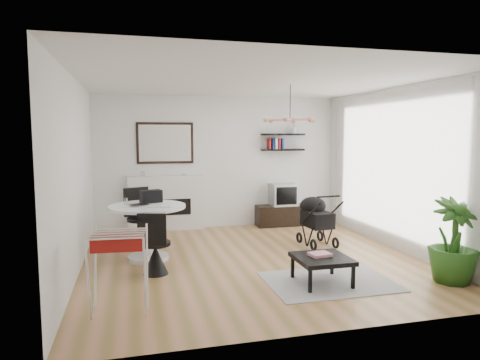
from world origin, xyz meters
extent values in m
plane|color=olive|center=(0.00, 0.00, 0.00)|extent=(5.00, 5.00, 0.00)
plane|color=white|center=(0.00, 0.00, 2.70)|extent=(5.00, 5.00, 0.00)
plane|color=white|center=(0.00, 2.50, 1.35)|extent=(5.00, 0.00, 5.00)
plane|color=white|center=(-2.50, 0.00, 1.35)|extent=(0.00, 5.00, 5.00)
plane|color=white|center=(2.50, 0.00, 1.35)|extent=(0.00, 5.00, 5.00)
cube|color=white|center=(2.40, 0.20, 1.35)|extent=(0.04, 3.60, 2.60)
cube|color=white|center=(-1.10, 2.42, 0.55)|extent=(1.50, 0.15, 1.10)
cube|color=black|center=(-1.10, 2.36, 0.48)|extent=(0.95, 0.06, 0.32)
cube|color=black|center=(-1.10, 2.48, 1.75)|extent=(1.12, 0.03, 0.82)
cube|color=white|center=(-1.10, 2.46, 1.75)|extent=(1.02, 0.01, 0.72)
cube|color=black|center=(1.33, 2.37, 1.60)|extent=(0.90, 0.25, 0.04)
cube|color=black|center=(1.33, 2.37, 1.92)|extent=(0.90, 0.25, 0.04)
cube|color=black|center=(1.33, 2.29, 0.22)|extent=(1.15, 0.40, 0.43)
cube|color=#A8A8AA|center=(1.32, 2.29, 0.66)|extent=(0.53, 0.46, 0.46)
cube|color=black|center=(1.32, 2.06, 0.66)|extent=(0.45, 0.01, 0.37)
cylinder|color=white|center=(-1.54, 0.43, 0.03)|extent=(0.62, 0.62, 0.07)
cylinder|color=white|center=(-1.54, 0.43, 0.43)|extent=(0.16, 0.16, 0.73)
cylinder|color=white|center=(-1.54, 0.43, 0.82)|extent=(1.16, 1.16, 0.04)
imported|color=black|center=(-1.62, 0.39, 0.86)|extent=(0.42, 0.40, 0.03)
cube|color=black|center=(-1.47, 0.70, 0.94)|extent=(0.37, 0.28, 0.19)
cube|color=silver|center=(-1.37, 0.27, 0.85)|extent=(0.35, 0.31, 0.01)
cylinder|color=white|center=(-1.86, 0.63, 0.89)|extent=(0.06, 0.06, 0.09)
cylinder|color=black|center=(-1.62, 1.16, 0.49)|extent=(0.48, 0.48, 0.05)
cone|color=black|center=(-1.62, 1.16, 0.23)|extent=(0.39, 0.39, 0.46)
cube|color=black|center=(-1.70, 1.37, 0.77)|extent=(0.42, 0.20, 0.49)
cylinder|color=black|center=(-1.47, -0.30, 0.43)|extent=(0.42, 0.42, 0.05)
cone|color=black|center=(-1.47, -0.30, 0.20)|extent=(0.34, 0.34, 0.40)
cube|color=black|center=(-1.52, -0.49, 0.67)|extent=(0.38, 0.13, 0.43)
cube|color=maroon|center=(-1.91, -1.54, 0.79)|extent=(0.54, 0.34, 0.14)
cube|color=black|center=(1.34, 0.59, 0.46)|extent=(0.42, 0.60, 0.27)
ellipsoid|color=black|center=(1.33, 0.77, 0.67)|extent=(0.46, 0.46, 0.32)
cylinder|color=black|center=(1.36, 0.23, 0.90)|extent=(0.42, 0.06, 0.03)
torus|color=black|center=(1.11, 0.85, 0.09)|extent=(0.06, 0.20, 0.20)
torus|color=black|center=(1.53, 0.88, 0.09)|extent=(0.06, 0.20, 0.20)
torus|color=black|center=(1.15, 0.31, 0.09)|extent=(0.06, 0.20, 0.20)
torus|color=black|center=(1.57, 0.34, 0.09)|extent=(0.06, 0.20, 0.20)
cube|color=#ADADAD|center=(0.70, -1.19, 0.01)|extent=(1.62, 1.17, 0.01)
cube|color=black|center=(0.58, -1.21, 0.33)|extent=(0.67, 0.67, 0.06)
cube|color=black|center=(0.29, -1.50, 0.15)|extent=(0.04, 0.04, 0.29)
cube|color=black|center=(0.87, -1.50, 0.15)|extent=(0.04, 0.04, 0.29)
cube|color=black|center=(0.29, -0.93, 0.15)|extent=(0.04, 0.04, 0.29)
cube|color=black|center=(0.87, -0.93, 0.15)|extent=(0.04, 0.04, 0.29)
cube|color=#DA364B|center=(0.57, -1.18, 0.38)|extent=(0.29, 0.24, 0.04)
imported|color=#285A19|center=(2.25, -1.57, 0.55)|extent=(0.67, 0.67, 1.10)
camera|label=1|loc=(-1.75, -6.13, 1.91)|focal=32.00mm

